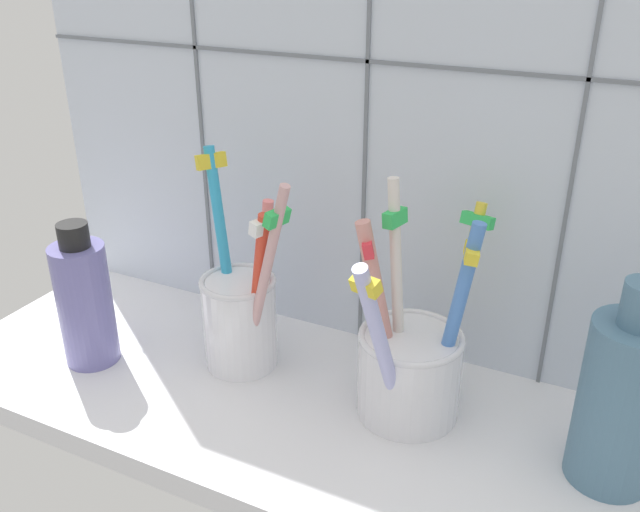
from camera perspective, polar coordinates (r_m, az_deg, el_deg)
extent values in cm
cube|color=silver|center=(55.44, -1.22, -13.00)|extent=(64.00, 22.00, 2.00)
cube|color=silver|center=(55.83, 4.34, 11.96)|extent=(64.00, 2.00, 45.00)
cube|color=slate|center=(62.51, -10.14, 13.11)|extent=(0.30, 0.20, 45.00)
cube|color=slate|center=(54.84, 3.90, 11.73)|extent=(0.30, 0.20, 45.00)
cube|color=slate|center=(51.18, 20.89, 9.12)|extent=(0.30, 0.20, 45.00)
cube|color=slate|center=(54.01, 4.03, 15.99)|extent=(64.00, 0.20, 0.30)
cylinder|color=white|center=(57.64, -6.73, -5.57)|extent=(6.16, 6.16, 7.84)
torus|color=silver|center=(55.73, -6.94, -2.12)|extent=(6.35, 6.35, 0.50)
cylinder|color=#2FA4D6|center=(57.00, -8.04, 0.11)|extent=(4.19, 3.16, 17.97)
cube|color=yellow|center=(55.46, -9.14, 7.89)|extent=(2.09, 2.54, 1.31)
cylinder|color=#CF9E9E|center=(52.29, -4.81, -2.45)|extent=(5.97, 2.23, 17.57)
cube|color=green|center=(48.63, -3.63, 3.24)|extent=(1.50, 2.27, 1.32)
cylinder|color=#F07D7D|center=(55.62, -4.81, -2.28)|extent=(2.41, 1.12, 14.63)
cube|color=green|center=(53.27, -4.54, 2.46)|extent=(1.10, 2.11, 1.06)
cylinder|color=red|center=(53.95, -5.27, -3.32)|extent=(3.62, 1.99, 14.56)
cube|color=white|center=(50.53, -4.78, 2.52)|extent=(1.60, 2.39, 1.21)
cylinder|color=silver|center=(52.48, 7.48, -9.83)|extent=(7.79, 7.79, 6.69)
torus|color=silver|center=(50.63, 7.69, -6.74)|extent=(7.90, 7.90, 0.50)
cylinder|color=yellow|center=(52.67, 11.54, -3.98)|extent=(2.09, 4.99, 15.50)
cube|color=green|center=(51.26, 13.09, 2.94)|extent=(2.58, 1.67, 1.11)
cylinder|color=silver|center=(50.05, 6.50, -3.46)|extent=(2.63, 1.37, 18.10)
cube|color=green|center=(47.66, 6.31, 3.21)|extent=(1.36, 2.16, 1.18)
cylinder|color=tan|center=(49.91, 5.22, -5.29)|extent=(4.44, 2.57, 15.51)
cube|color=#E5333F|center=(47.21, 4.09, 0.83)|extent=(1.61, 2.34, 1.23)
cylinder|color=#4B80CF|center=(49.46, 11.12, -5.67)|extent=(3.30, 1.85, 15.94)
cube|color=yellow|center=(46.85, 12.60, 0.24)|extent=(1.62, 2.50, 0.99)
cylinder|color=#B0B2E8|center=(46.41, 5.34, -8.12)|extent=(2.71, 6.78, 15.36)
cube|color=yellow|center=(41.75, 3.87, -2.48)|extent=(2.11, 1.62, 1.24)
cylinder|color=slate|center=(48.94, 23.93, -11.33)|extent=(5.52, 5.52, 11.90)
cylinder|color=#6F6BAE|center=(60.28, -19.11, -3.88)|extent=(4.52, 4.52, 10.71)
cylinder|color=black|center=(57.58, -20.00, 1.65)|extent=(2.49, 2.49, 2.00)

